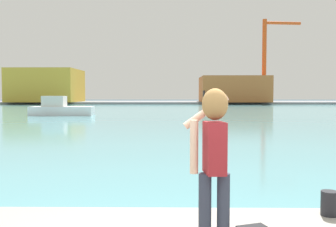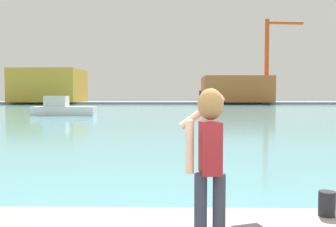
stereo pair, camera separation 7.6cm
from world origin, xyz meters
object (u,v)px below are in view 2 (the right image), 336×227
Objects in this scene: harbor_bollard at (327,204)px; warehouse_left at (49,86)px; boat_moored at (62,109)px; port_crane at (270,54)px; person_photographer at (209,151)px; warehouse_right at (236,89)px.

harbor_bollard is 0.02× the size of warehouse_left.
boat_moored is 52.40m from warehouse_left.
boat_moored is 60.55m from port_crane.
person_photographer is 88.76m from port_crane.
warehouse_left reaches higher than harbor_bollard.
boat_moored is 0.35× the size of port_crane.
person_photographer is 2.24m from harbor_bollard.
port_crane is (20.08, 84.34, 10.96)m from harbor_bollard.
warehouse_left is at bearing 179.34° from port_crane.
person_photographer is 0.26× the size of boat_moored.
port_crane reaches higher than boat_moored.
person_photographer is at bearing -147.15° from harbor_bollard.
warehouse_right is at bearing 60.70° from boat_moored.
boat_moored is 0.44× the size of warehouse_right.
boat_moored is at bearing -118.51° from warehouse_right.
warehouse_left reaches higher than boat_moored.
person_photographer is 39.13m from boat_moored.
warehouse_left is at bearing -179.94° from warehouse_right.
harbor_bollard is 0.02× the size of port_crane.
person_photographer is 0.11× the size of warehouse_left.
person_photographer is 5.11× the size of harbor_bollard.
boat_moored is at bearing -125.50° from port_crane.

